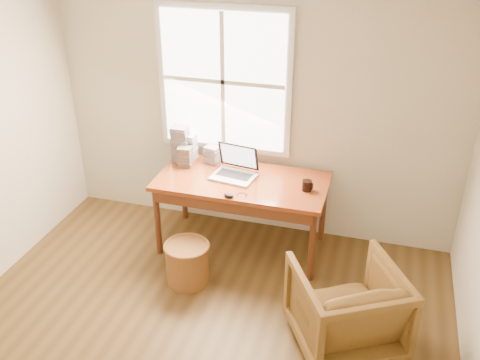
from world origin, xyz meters
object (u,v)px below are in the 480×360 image
object	(u,v)px
laptop	(233,164)
cd_stack_a	(189,147)
coffee_mug	(307,186)
wicker_stool	(187,264)
armchair	(346,308)
desk	(242,181)

from	to	relation	value
laptop	cd_stack_a	size ratio (longest dim) A/B	1.54
coffee_mug	cd_stack_a	xyz separation A→B (m)	(-1.24, 0.31, 0.09)
wicker_stool	laptop	world-z (taller)	laptop
wicker_stool	cd_stack_a	xyz separation A→B (m)	(-0.31, 0.93, 0.69)
laptop	coffee_mug	xyz separation A→B (m)	(0.70, -0.04, -0.10)
laptop	armchair	bearing A→B (deg)	-32.51
armchair	coffee_mug	size ratio (longest dim) A/B	7.87
armchair	laptop	distance (m)	1.69
wicker_stool	laptop	xyz separation A→B (m)	(0.23, 0.67, 0.71)
armchair	wicker_stool	distance (m)	1.50
armchair	laptop	world-z (taller)	laptop
desk	wicker_stool	size ratio (longest dim) A/B	4.20
wicker_stool	coffee_mug	bearing A→B (deg)	33.84
armchair	wicker_stool	size ratio (longest dim) A/B	2.03
armchair	cd_stack_a	xyz separation A→B (m)	(-1.75, 1.32, 0.53)
desk	armchair	bearing A→B (deg)	-43.21
coffee_mug	cd_stack_a	size ratio (longest dim) A/B	0.37
desk	wicker_stool	xyz separation A→B (m)	(-0.32, -0.67, -0.54)
desk	cd_stack_a	bearing A→B (deg)	157.20
laptop	wicker_stool	bearing A→B (deg)	-100.27
cd_stack_a	laptop	bearing A→B (deg)	-25.91
armchair	wicker_stool	xyz separation A→B (m)	(-1.44, 0.38, -0.16)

